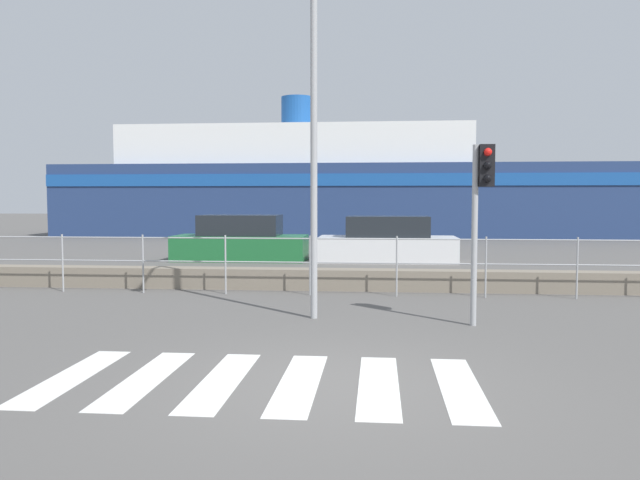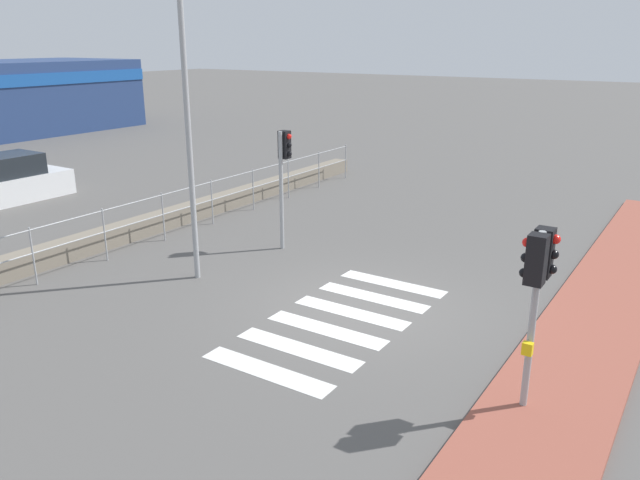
% 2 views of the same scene
% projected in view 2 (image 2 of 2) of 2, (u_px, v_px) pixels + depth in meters
% --- Properties ---
extents(ground_plane, '(160.00, 160.00, 0.00)m').
position_uv_depth(ground_plane, '(360.00, 306.00, 12.45)').
color(ground_plane, '#565451').
extents(sidewalk_brick, '(24.00, 1.80, 0.12)m').
position_uv_depth(sidewalk_brick, '(576.00, 358.00, 10.30)').
color(sidewalk_brick, '#934C3D').
rests_on(sidewalk_brick, ground_plane).
extents(crosswalk, '(4.95, 2.40, 0.01)m').
position_uv_depth(crosswalk, '(339.00, 321.00, 11.81)').
color(crosswalk, silver).
rests_on(crosswalk, ground_plane).
extents(seawall, '(22.90, 0.55, 0.48)m').
position_uv_depth(seawall, '(114.00, 235.00, 16.19)').
color(seawall, slate).
rests_on(seawall, ground_plane).
extents(harbor_fence, '(20.65, 0.04, 1.30)m').
position_uv_depth(harbor_fence, '(135.00, 218.00, 15.55)').
color(harbor_fence, '#9EA0A3').
rests_on(harbor_fence, ground_plane).
extents(traffic_light_near, '(0.58, 0.41, 2.70)m').
position_uv_depth(traffic_light_near, '(538.00, 274.00, 8.27)').
color(traffic_light_near, '#9EA0A3').
rests_on(traffic_light_near, ground_plane).
extents(traffic_light_far, '(0.34, 0.32, 2.97)m').
position_uv_depth(traffic_light_far, '(284.00, 163.00, 15.34)').
color(traffic_light_far, '#9EA0A3').
rests_on(traffic_light_far, ground_plane).
extents(streetlamp, '(0.32, 1.25, 6.49)m').
position_uv_depth(streetlamp, '(194.00, 95.00, 12.65)').
color(streetlamp, '#9EA0A3').
rests_on(streetlamp, ground_plane).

